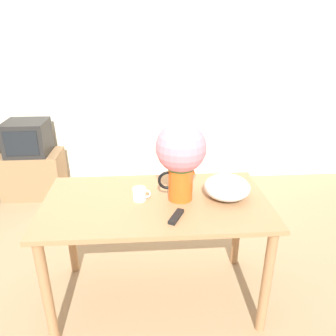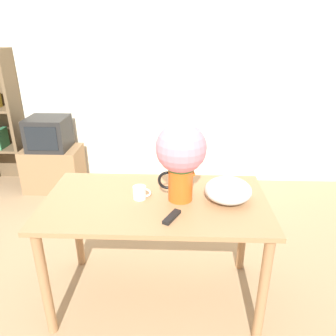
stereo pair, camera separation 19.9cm
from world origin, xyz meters
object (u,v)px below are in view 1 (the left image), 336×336
(white_bowl, at_px, (227,187))
(tv_set, at_px, (27,138))
(coffee_mug, at_px, (140,194))
(flower_vase, at_px, (181,154))

(white_bowl, xyz_separation_m, tv_set, (-1.78, 1.65, -0.17))
(coffee_mug, distance_m, white_bowl, 0.55)
(coffee_mug, height_order, tv_set, coffee_mug)
(flower_vase, xyz_separation_m, coffee_mug, (-0.25, -0.01, -0.26))
(flower_vase, relative_size, white_bowl, 1.71)
(flower_vase, height_order, coffee_mug, flower_vase)
(white_bowl, height_order, tv_set, white_bowl)
(flower_vase, bearing_deg, tv_set, 132.06)
(flower_vase, xyz_separation_m, white_bowl, (0.30, -0.01, -0.23))
(flower_vase, relative_size, coffee_mug, 4.34)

